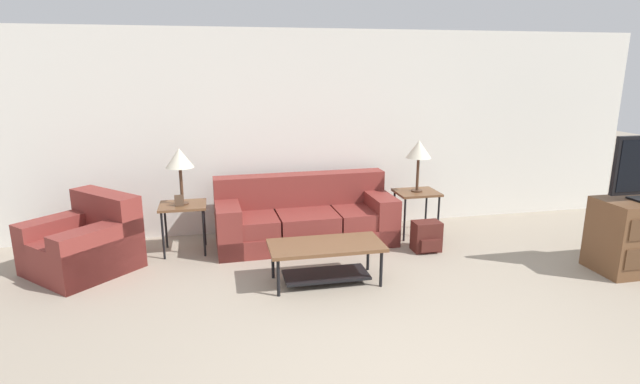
{
  "coord_description": "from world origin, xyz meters",
  "views": [
    {
      "loc": [
        -1.35,
        -2.64,
        2.15
      ],
      "look_at": [
        -0.24,
        2.54,
        0.8
      ],
      "focal_mm": 28.0,
      "sensor_mm": 36.0,
      "label": 1
    }
  ],
  "objects_px": {
    "couch": "(305,219)",
    "table_lamp_left": "(179,159)",
    "table_lamp_right": "(419,150)",
    "coffee_table": "(326,254)",
    "tv_console": "(640,235)",
    "backpack": "(427,237)",
    "side_table_left": "(183,210)",
    "side_table_right": "(417,196)",
    "armchair": "(85,244)"
  },
  "relations": [
    {
      "from": "armchair",
      "to": "table_lamp_right",
      "type": "bearing_deg",
      "value": 4.66
    },
    {
      "from": "couch",
      "to": "side_table_right",
      "type": "xyz_separation_m",
      "value": [
        1.45,
        -0.04,
        0.22
      ]
    },
    {
      "from": "couch",
      "to": "side_table_right",
      "type": "relative_size",
      "value": 3.74
    },
    {
      "from": "side_table_right",
      "to": "tv_console",
      "type": "height_order",
      "value": "tv_console"
    },
    {
      "from": "armchair",
      "to": "side_table_right",
      "type": "bearing_deg",
      "value": 4.66
    },
    {
      "from": "couch",
      "to": "table_lamp_left",
      "type": "height_order",
      "value": "table_lamp_left"
    },
    {
      "from": "side_table_right",
      "to": "table_lamp_right",
      "type": "distance_m",
      "value": 0.6
    },
    {
      "from": "side_table_right",
      "to": "backpack",
      "type": "bearing_deg",
      "value": -99.29
    },
    {
      "from": "table_lamp_right",
      "to": "tv_console",
      "type": "bearing_deg",
      "value": -39.81
    },
    {
      "from": "side_table_right",
      "to": "table_lamp_left",
      "type": "relative_size",
      "value": 0.89
    },
    {
      "from": "side_table_left",
      "to": "tv_console",
      "type": "relative_size",
      "value": 0.62
    },
    {
      "from": "side_table_left",
      "to": "table_lamp_right",
      "type": "distance_m",
      "value": 2.96
    },
    {
      "from": "couch",
      "to": "table_lamp_right",
      "type": "bearing_deg",
      "value": -1.67
    },
    {
      "from": "tv_console",
      "to": "table_lamp_right",
      "type": "bearing_deg",
      "value": 140.19
    },
    {
      "from": "side_table_left",
      "to": "table_lamp_right",
      "type": "relative_size",
      "value": 0.89
    },
    {
      "from": "side_table_left",
      "to": "backpack",
      "type": "xyz_separation_m",
      "value": [
        2.8,
        -0.56,
        -0.35
      ]
    },
    {
      "from": "table_lamp_left",
      "to": "table_lamp_right",
      "type": "xyz_separation_m",
      "value": [
        2.9,
        0.0,
        0.0
      ]
    },
    {
      "from": "table_lamp_right",
      "to": "tv_console",
      "type": "relative_size",
      "value": 0.7
    },
    {
      "from": "coffee_table",
      "to": "table_lamp_left",
      "type": "height_order",
      "value": "table_lamp_left"
    },
    {
      "from": "tv_console",
      "to": "backpack",
      "type": "bearing_deg",
      "value": 153.0
    },
    {
      "from": "side_table_right",
      "to": "couch",
      "type": "bearing_deg",
      "value": 178.33
    },
    {
      "from": "armchair",
      "to": "table_lamp_left",
      "type": "relative_size",
      "value": 2.01
    },
    {
      "from": "couch",
      "to": "coffee_table",
      "type": "bearing_deg",
      "value": -90.41
    },
    {
      "from": "armchair",
      "to": "coffee_table",
      "type": "height_order",
      "value": "armchair"
    },
    {
      "from": "side_table_left",
      "to": "side_table_right",
      "type": "distance_m",
      "value": 2.9
    },
    {
      "from": "side_table_left",
      "to": "table_lamp_right",
      "type": "height_order",
      "value": "table_lamp_right"
    },
    {
      "from": "table_lamp_right",
      "to": "backpack",
      "type": "relative_size",
      "value": 1.83
    },
    {
      "from": "side_table_left",
      "to": "table_lamp_left",
      "type": "height_order",
      "value": "table_lamp_left"
    },
    {
      "from": "couch",
      "to": "side_table_left",
      "type": "height_order",
      "value": "couch"
    },
    {
      "from": "armchair",
      "to": "side_table_right",
      "type": "relative_size",
      "value": 2.26
    },
    {
      "from": "side_table_left",
      "to": "tv_console",
      "type": "height_order",
      "value": "tv_console"
    },
    {
      "from": "couch",
      "to": "backpack",
      "type": "distance_m",
      "value": 1.49
    },
    {
      "from": "table_lamp_right",
      "to": "coffee_table",
      "type": "bearing_deg",
      "value": -140.92
    },
    {
      "from": "table_lamp_left",
      "to": "table_lamp_right",
      "type": "height_order",
      "value": "same"
    },
    {
      "from": "couch",
      "to": "backpack",
      "type": "relative_size",
      "value": 6.12
    },
    {
      "from": "side_table_right",
      "to": "backpack",
      "type": "relative_size",
      "value": 1.63
    },
    {
      "from": "couch",
      "to": "armchair",
      "type": "height_order",
      "value": "couch"
    },
    {
      "from": "table_lamp_left",
      "to": "table_lamp_right",
      "type": "relative_size",
      "value": 1.0
    },
    {
      "from": "tv_console",
      "to": "side_table_right",
      "type": "bearing_deg",
      "value": 140.19
    },
    {
      "from": "table_lamp_left",
      "to": "backpack",
      "type": "distance_m",
      "value": 3.01
    },
    {
      "from": "couch",
      "to": "side_table_left",
      "type": "xyz_separation_m",
      "value": [
        -1.45,
        -0.04,
        0.22
      ]
    },
    {
      "from": "armchair",
      "to": "table_lamp_right",
      "type": "height_order",
      "value": "table_lamp_right"
    },
    {
      "from": "tv_console",
      "to": "backpack",
      "type": "xyz_separation_m",
      "value": [
        -1.98,
        1.01,
        -0.22
      ]
    },
    {
      "from": "couch",
      "to": "table_lamp_left",
      "type": "bearing_deg",
      "value": -178.33
    },
    {
      "from": "side_table_left",
      "to": "table_lamp_left",
      "type": "distance_m",
      "value": 0.6
    },
    {
      "from": "coffee_table",
      "to": "table_lamp_left",
      "type": "xyz_separation_m",
      "value": [
        -1.44,
        1.18,
        0.81
      ]
    },
    {
      "from": "armchair",
      "to": "tv_console",
      "type": "xyz_separation_m",
      "value": [
        5.8,
        -1.25,
        0.11
      ]
    },
    {
      "from": "couch",
      "to": "side_table_right",
      "type": "height_order",
      "value": "couch"
    },
    {
      "from": "coffee_table",
      "to": "table_lamp_right",
      "type": "distance_m",
      "value": 2.05
    },
    {
      "from": "table_lamp_right",
      "to": "backpack",
      "type": "height_order",
      "value": "table_lamp_right"
    }
  ]
}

